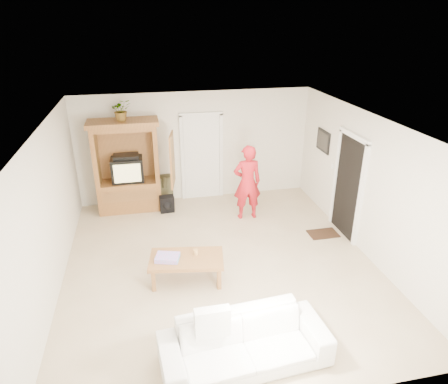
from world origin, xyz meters
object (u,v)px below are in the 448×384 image
object	(u,v)px
armoire	(129,172)
coffee_table	(187,260)
sofa	(245,343)
man	(247,182)

from	to	relation	value
armoire	coffee_table	xyz separation A→B (m)	(0.92, -3.05, -0.51)
armoire	sofa	distance (m)	5.19
armoire	sofa	xyz separation A→B (m)	(1.44, -4.96, -0.59)
sofa	coffee_table	xyz separation A→B (m)	(-0.51, 1.91, 0.08)
man	coffee_table	xyz separation A→B (m)	(-1.59, -2.06, -0.44)
coffee_table	armoire	bearing A→B (deg)	115.84
armoire	man	distance (m)	2.70
man	sofa	xyz separation A→B (m)	(-1.08, -3.97, -0.52)
sofa	coffee_table	bearing A→B (deg)	100.49
armoire	man	bearing A→B (deg)	-21.42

